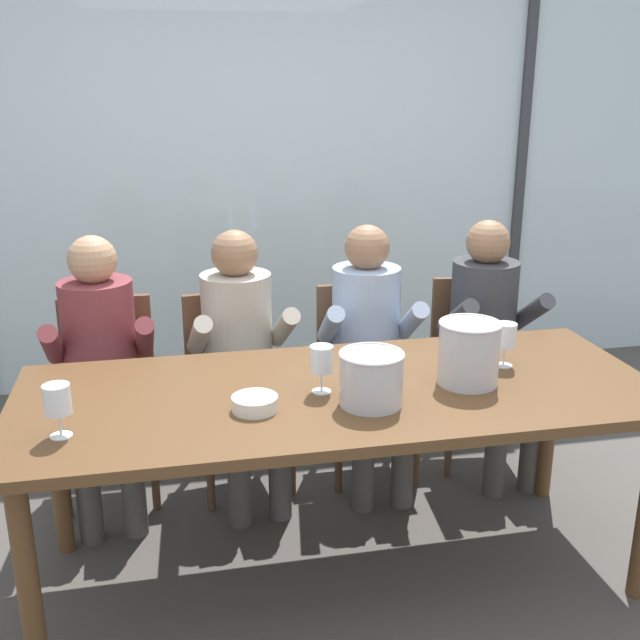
{
  "coord_description": "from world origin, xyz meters",
  "views": [
    {
      "loc": [
        -0.58,
        -2.44,
        1.84
      ],
      "look_at": [
        0.0,
        0.35,
        0.93
      ],
      "focal_mm": 41.98,
      "sensor_mm": 36.0,
      "label": 1
    }
  ],
  "objects_px": {
    "chair_left_of_center": "(234,373)",
    "wine_glass_by_left_taster": "(322,361)",
    "chair_right_of_center": "(476,354)",
    "dining_table": "(339,407)",
    "person_pale_blue_shirt": "(369,337)",
    "tasting_bowl": "(255,403)",
    "person_beige_jumper": "(241,346)",
    "wine_glass_center_pour": "(57,402)",
    "chair_center": "(363,362)",
    "ice_bucket_primary": "(469,352)",
    "wine_glass_near_bucket": "(505,337)",
    "wine_glass_by_right_taster": "(472,330)",
    "person_maroon_top": "(101,356)",
    "ice_bucket_secondary": "(371,378)",
    "chair_near_curtain": "(108,380)",
    "person_charcoal_jacket": "(489,329)"
  },
  "relations": [
    {
      "from": "wine_glass_near_bucket",
      "to": "wine_glass_by_right_taster",
      "type": "distance_m",
      "value": 0.14
    },
    {
      "from": "person_maroon_top",
      "to": "wine_glass_by_right_taster",
      "type": "xyz_separation_m",
      "value": [
        1.48,
        -0.54,
        0.19
      ]
    },
    {
      "from": "chair_near_curtain",
      "to": "person_maroon_top",
      "type": "distance_m",
      "value": 0.23
    },
    {
      "from": "wine_glass_near_bucket",
      "to": "dining_table",
      "type": "bearing_deg",
      "value": -172.75
    },
    {
      "from": "chair_center",
      "to": "chair_left_of_center",
      "type": "bearing_deg",
      "value": -179.05
    },
    {
      "from": "person_beige_jumper",
      "to": "person_pale_blue_shirt",
      "type": "bearing_deg",
      "value": -5.6
    },
    {
      "from": "chair_right_of_center",
      "to": "wine_glass_center_pour",
      "type": "bearing_deg",
      "value": -142.97
    },
    {
      "from": "tasting_bowl",
      "to": "wine_glass_by_left_taster",
      "type": "distance_m",
      "value": 0.29
    },
    {
      "from": "dining_table",
      "to": "wine_glass_center_pour",
      "type": "relative_size",
      "value": 13.38
    },
    {
      "from": "person_pale_blue_shirt",
      "to": "tasting_bowl",
      "type": "relative_size",
      "value": 7.73
    },
    {
      "from": "wine_glass_near_bucket",
      "to": "wine_glass_by_right_taster",
      "type": "xyz_separation_m",
      "value": [
        -0.09,
        0.11,
        0.0
      ]
    },
    {
      "from": "person_pale_blue_shirt",
      "to": "wine_glass_center_pour",
      "type": "height_order",
      "value": "person_pale_blue_shirt"
    },
    {
      "from": "person_charcoal_jacket",
      "to": "wine_glass_near_bucket",
      "type": "bearing_deg",
      "value": -112.18
    },
    {
      "from": "person_pale_blue_shirt",
      "to": "wine_glass_near_bucket",
      "type": "bearing_deg",
      "value": -58.26
    },
    {
      "from": "wine_glass_near_bucket",
      "to": "wine_glass_center_pour",
      "type": "relative_size",
      "value": 1.0
    },
    {
      "from": "chair_center",
      "to": "person_charcoal_jacket",
      "type": "relative_size",
      "value": 0.74
    },
    {
      "from": "person_charcoal_jacket",
      "to": "tasting_bowl",
      "type": "distance_m",
      "value": 1.52
    },
    {
      "from": "dining_table",
      "to": "wine_glass_center_pour",
      "type": "height_order",
      "value": "wine_glass_center_pour"
    },
    {
      "from": "chair_center",
      "to": "person_beige_jumper",
      "type": "relative_size",
      "value": 0.74
    },
    {
      "from": "person_beige_jumper",
      "to": "wine_glass_by_right_taster",
      "type": "bearing_deg",
      "value": -37.63
    },
    {
      "from": "chair_left_of_center",
      "to": "person_maroon_top",
      "type": "distance_m",
      "value": 0.62
    },
    {
      "from": "chair_center",
      "to": "tasting_bowl",
      "type": "relative_size",
      "value": 5.7
    },
    {
      "from": "person_pale_blue_shirt",
      "to": "wine_glass_by_left_taster",
      "type": "xyz_separation_m",
      "value": [
        -0.39,
        -0.76,
        0.19
      ]
    },
    {
      "from": "chair_near_curtain",
      "to": "person_pale_blue_shirt",
      "type": "xyz_separation_m",
      "value": [
        1.2,
        -0.15,
        0.17
      ]
    },
    {
      "from": "chair_right_of_center",
      "to": "wine_glass_by_right_taster",
      "type": "xyz_separation_m",
      "value": [
        -0.33,
        -0.68,
        0.37
      ]
    },
    {
      "from": "chair_center",
      "to": "wine_glass_center_pour",
      "type": "distance_m",
      "value": 1.7
    },
    {
      "from": "chair_near_curtain",
      "to": "chair_right_of_center",
      "type": "relative_size",
      "value": 1.0
    },
    {
      "from": "person_pale_blue_shirt",
      "to": "tasting_bowl",
      "type": "xyz_separation_m",
      "value": [
        -0.64,
        -0.87,
        0.1
      ]
    },
    {
      "from": "dining_table",
      "to": "wine_glass_by_left_taster",
      "type": "relative_size",
      "value": 13.38
    },
    {
      "from": "dining_table",
      "to": "person_beige_jumper",
      "type": "height_order",
      "value": "person_beige_jumper"
    },
    {
      "from": "chair_right_of_center",
      "to": "dining_table",
      "type": "bearing_deg",
      "value": -129.31
    },
    {
      "from": "ice_bucket_primary",
      "to": "person_beige_jumper",
      "type": "bearing_deg",
      "value": 133.78
    },
    {
      "from": "person_pale_blue_shirt",
      "to": "person_charcoal_jacket",
      "type": "height_order",
      "value": "same"
    },
    {
      "from": "chair_near_curtain",
      "to": "wine_glass_by_right_taster",
      "type": "height_order",
      "value": "wine_glass_by_right_taster"
    },
    {
      "from": "wine_glass_by_left_taster",
      "to": "wine_glass_by_right_taster",
      "type": "bearing_deg",
      "value": 18.1
    },
    {
      "from": "ice_bucket_primary",
      "to": "ice_bucket_secondary",
      "type": "bearing_deg",
      "value": -164.66
    },
    {
      "from": "person_pale_blue_shirt",
      "to": "ice_bucket_secondary",
      "type": "bearing_deg",
      "value": -102.53
    },
    {
      "from": "person_maroon_top",
      "to": "ice_bucket_primary",
      "type": "height_order",
      "value": "person_maroon_top"
    },
    {
      "from": "chair_right_of_center",
      "to": "ice_bucket_primary",
      "type": "relative_size",
      "value": 3.79
    },
    {
      "from": "wine_glass_by_left_taster",
      "to": "chair_right_of_center",
      "type": "bearing_deg",
      "value": 42.1
    },
    {
      "from": "chair_center",
      "to": "chair_near_curtain",
      "type": "bearing_deg",
      "value": 179.01
    },
    {
      "from": "ice_bucket_secondary",
      "to": "wine_glass_center_pour",
      "type": "xyz_separation_m",
      "value": [
        -1.02,
        -0.04,
        0.02
      ]
    },
    {
      "from": "dining_table",
      "to": "ice_bucket_primary",
      "type": "xyz_separation_m",
      "value": [
        0.47,
        -0.05,
        0.2
      ]
    },
    {
      "from": "chair_left_of_center",
      "to": "wine_glass_center_pour",
      "type": "bearing_deg",
      "value": -129.04
    },
    {
      "from": "dining_table",
      "to": "wine_glass_by_right_taster",
      "type": "relative_size",
      "value": 13.38
    },
    {
      "from": "person_charcoal_jacket",
      "to": "ice_bucket_primary",
      "type": "relative_size",
      "value": 5.14
    },
    {
      "from": "chair_right_of_center",
      "to": "ice_bucket_primary",
      "type": "xyz_separation_m",
      "value": [
        -0.44,
        -0.92,
        0.37
      ]
    },
    {
      "from": "chair_left_of_center",
      "to": "wine_glass_by_left_taster",
      "type": "relative_size",
      "value": 5.16
    },
    {
      "from": "dining_table",
      "to": "wine_glass_center_pour",
      "type": "bearing_deg",
      "value": -168.07
    },
    {
      "from": "chair_center",
      "to": "person_beige_jumper",
      "type": "xyz_separation_m",
      "value": [
        -0.61,
        -0.13,
        0.17
      ]
    }
  ]
}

